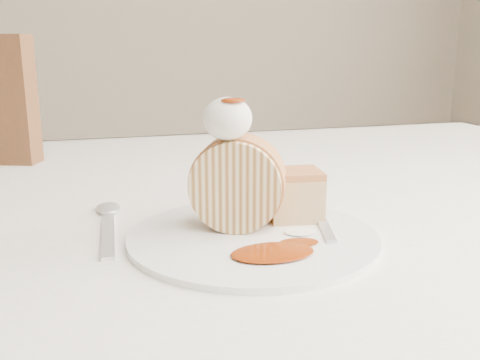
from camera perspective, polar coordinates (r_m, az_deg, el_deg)
name	(u,v)px	position (r m, az deg, el deg)	size (l,w,h in m)	color
table	(245,248)	(0.74, 0.49, -7.31)	(1.40, 0.90, 0.75)	silver
plate	(253,237)	(0.51, 1.39, -6.08)	(0.24, 0.24, 0.01)	white
roulade_slice	(237,184)	(0.52, -0.29, -0.38)	(0.09, 0.09, 0.05)	beige
cake_chunk	(294,198)	(0.55, 5.80, -1.89)	(0.05, 0.05, 0.04)	#B87445
whipped_cream	(228,119)	(0.50, -1.34, 6.56)	(0.05, 0.05, 0.04)	white
caramel_drizzle	(233,95)	(0.49, -0.73, 9.09)	(0.02, 0.02, 0.01)	#742304
caramel_pool	(273,252)	(0.46, 3.50, -7.70)	(0.07, 0.05, 0.00)	#742304
fork	(323,224)	(0.54, 8.86, -4.65)	(0.02, 0.14, 0.00)	silver
spoon	(108,234)	(0.54, -13.87, -5.66)	(0.02, 0.16, 0.00)	silver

